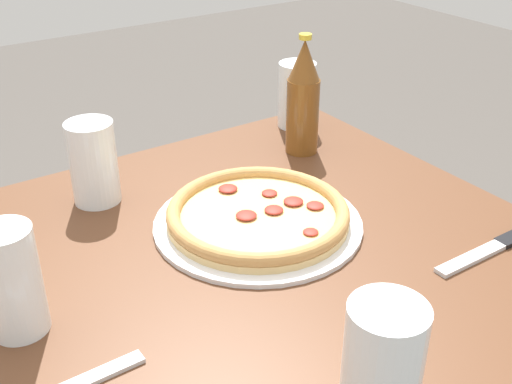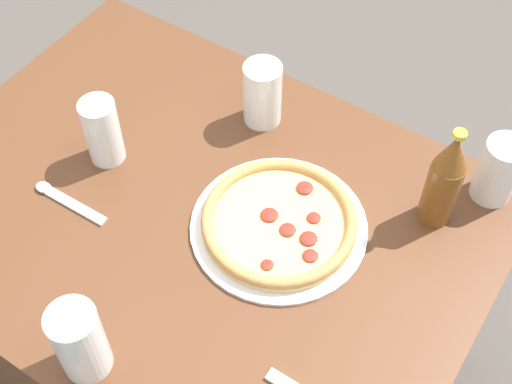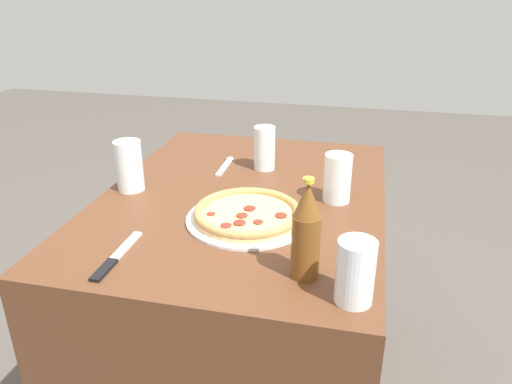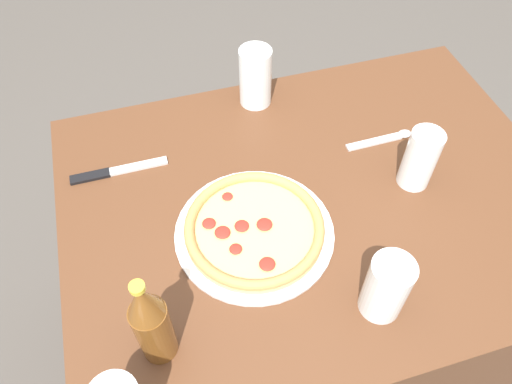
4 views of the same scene
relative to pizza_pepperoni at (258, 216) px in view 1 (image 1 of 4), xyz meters
The scene contains 7 objects.
pizza_pepperoni is the anchor object (origin of this frame).
glass_red_wine 0.40m from the pizza_pepperoni, ahead, with size 0.07×0.07×0.15m.
glass_water 0.43m from the pizza_pepperoni, 135.30° to the right, with size 0.08×0.08×0.14m.
glass_orange_juice 0.30m from the pizza_pepperoni, 50.87° to the right, with size 0.08×0.08×0.15m.
glass_cola 0.43m from the pizza_pepperoni, 73.19° to the left, with size 0.08×0.08×0.16m.
beer_bottle 0.31m from the pizza_pepperoni, 140.96° to the right, with size 0.06×0.06×0.24m.
knife 0.37m from the pizza_pepperoni, 135.69° to the left, with size 0.23×0.03×0.01m.
Camera 1 is at (0.34, 0.68, 1.27)m, focal length 45.00 mm.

